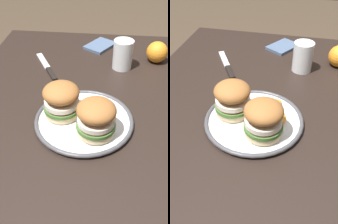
# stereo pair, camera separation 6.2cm
# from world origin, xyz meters

# --- Properties ---
(dining_table) EXTENTS (1.20, 0.93, 0.77)m
(dining_table) POSITION_xyz_m (0.00, 0.00, 0.66)
(dining_table) COLOR black
(dining_table) RESTS_ON ground
(dinner_plate) EXTENTS (0.29, 0.29, 0.02)m
(dinner_plate) POSITION_xyz_m (-0.04, 0.04, 0.78)
(dinner_plate) COLOR white
(dinner_plate) RESTS_ON dining_table
(sandwich_half_left) EXTENTS (0.14, 0.14, 0.10)m
(sandwich_half_left) POSITION_xyz_m (-0.10, -0.00, 0.84)
(sandwich_half_left) COLOR beige
(sandwich_half_left) RESTS_ON dinner_plate
(sandwich_half_right) EXTENTS (0.14, 0.14, 0.10)m
(sandwich_half_right) POSITION_xyz_m (-0.03, 0.10, 0.84)
(sandwich_half_right) COLOR beige
(sandwich_half_right) RESTS_ON dinner_plate
(orange_peel_curled) EXTENTS (0.08, 0.08, 0.01)m
(orange_peel_curled) POSITION_xyz_m (-0.02, 0.01, 0.80)
(orange_peel_curled) COLOR orange
(orange_peel_curled) RESTS_ON dinner_plate
(orange_peel_strip_long) EXTENTS (0.07, 0.05, 0.01)m
(orange_peel_strip_long) POSITION_xyz_m (-0.02, -0.04, 0.80)
(orange_peel_strip_long) COLOR orange
(orange_peel_strip_long) RESTS_ON dinner_plate
(orange_peel_strip_short) EXTENTS (0.05, 0.07, 0.01)m
(orange_peel_strip_short) POSITION_xyz_m (0.04, -0.00, 0.80)
(orange_peel_strip_short) COLOR orange
(orange_peel_strip_short) RESTS_ON dinner_plate
(drinking_glass) EXTENTS (0.07, 0.07, 0.11)m
(drinking_glass) POSITION_xyz_m (0.29, -0.07, 0.82)
(drinking_glass) COLOR white
(drinking_glass) RESTS_ON dining_table
(whole_orange) EXTENTS (0.08, 0.08, 0.08)m
(whole_orange) POSITION_xyz_m (0.35, -0.21, 0.81)
(whole_orange) COLOR orange
(whole_orange) RESTS_ON dining_table
(table_knife) EXTENTS (0.20, 0.12, 0.01)m
(table_knife) POSITION_xyz_m (0.25, 0.21, 0.78)
(table_knife) COLOR silver
(table_knife) RESTS_ON dining_table
(folded_napkin) EXTENTS (0.16, 0.15, 0.01)m
(folded_napkin) POSITION_xyz_m (0.46, 0.02, 0.78)
(folded_napkin) COLOR slate
(folded_napkin) RESTS_ON dining_table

